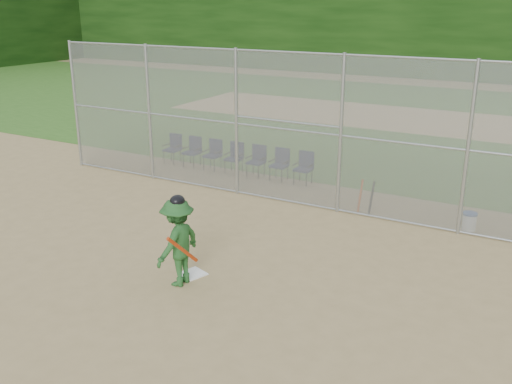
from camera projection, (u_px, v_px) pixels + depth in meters
The scene contains 15 objects.
ground at pixel (193, 282), 11.00m from camera, with size 100.00×100.00×0.00m, color tan.
grass_strip at pixel (422, 120), 25.90m from camera, with size 100.00×100.00×0.00m, color #2F5E1C.
dirt_patch_far at pixel (422, 120), 25.90m from camera, with size 24.00×24.00×0.00m, color tan.
backstop_fence at pixel (304, 129), 14.48m from camera, with size 16.09×0.09×4.00m.
home_plate at pixel (193, 274), 11.30m from camera, with size 0.45×0.45×0.02m, color white.
batter_at_plate at pixel (178, 242), 10.67m from camera, with size 0.86×1.28×1.80m.
water_cooler at pixel (469, 221), 13.45m from camera, with size 0.34×0.34×0.43m.
spare_bats at pixel (366, 197), 14.53m from camera, with size 0.36×0.35×0.83m.
chair_0 at pixel (172, 149), 18.92m from camera, with size 0.54×0.52×0.96m, color #10173B, non-canonical shape.
chair_1 at pixel (192, 152), 18.56m from camera, with size 0.54×0.52×0.96m, color #10173B, non-canonical shape.
chair_2 at pixel (212, 155), 18.19m from camera, with size 0.54×0.52×0.96m, color #10173B, non-canonical shape.
chair_3 at pixel (233, 158), 17.82m from camera, with size 0.54×0.52×0.96m, color #10173B, non-canonical shape.
chair_4 at pixel (256, 162), 17.45m from camera, with size 0.54×0.52×0.96m, color #10173B, non-canonical shape.
chair_5 at pixel (279, 165), 17.09m from camera, with size 0.54×0.52×0.96m, color #10173B, non-canonical shape.
chair_6 at pixel (303, 169), 16.72m from camera, with size 0.54×0.52×0.96m, color #10173B, non-canonical shape.
Camera 1 is at (5.87, -8.03, 5.15)m, focal length 40.00 mm.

